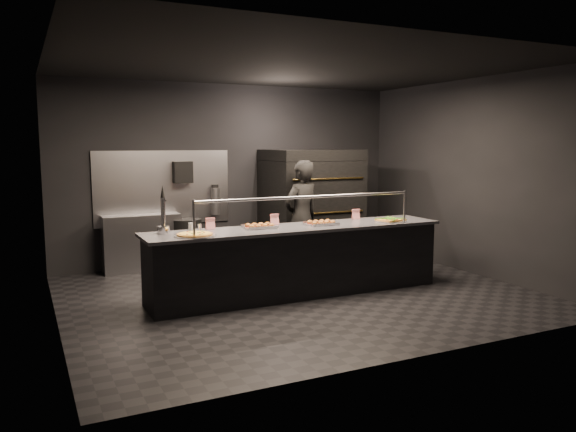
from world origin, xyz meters
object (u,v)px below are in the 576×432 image
object	(u,v)px
towel_dispenser	(183,172)
service_counter	(298,260)
beer_tap	(163,220)
trash_bin	(187,244)
prep_shelf	(142,243)
slider_tray_a	(260,226)
pizza_oven	(311,205)
slider_tray_b	(321,223)
round_pizza	(195,235)
square_pizza	(391,220)
worker	(301,218)
fire_extinguisher	(215,201)

from	to	relation	value
towel_dispenser	service_counter	bearing A→B (deg)	-69.37
beer_tap	trash_bin	world-z (taller)	beer_tap
prep_shelf	slider_tray_a	bearing A→B (deg)	-64.00
pizza_oven	slider_tray_b	xyz separation A→B (m)	(-0.85, -1.90, -0.02)
towel_dispenser	slider_tray_a	world-z (taller)	towel_dispenser
beer_tap	prep_shelf	bearing A→B (deg)	86.20
trash_bin	prep_shelf	bearing A→B (deg)	171.87
round_pizza	towel_dispenser	bearing A→B (deg)	77.78
square_pizza	beer_tap	bearing A→B (deg)	174.26
slider_tray_b	worker	xyz separation A→B (m)	(0.23, 1.03, -0.06)
prep_shelf	slider_tray_b	distance (m)	3.07
slider_tray_b	service_counter	bearing A→B (deg)	-179.70
service_counter	pizza_oven	distance (m)	2.30
fire_extinguisher	round_pizza	distance (m)	2.78
prep_shelf	square_pizza	size ratio (longest dim) A/B	2.84
service_counter	fire_extinguisher	bearing A→B (deg)	98.30
service_counter	trash_bin	xyz separation A→B (m)	(-0.90, 2.22, -0.06)
pizza_oven	square_pizza	world-z (taller)	pizza_oven
beer_tap	slider_tray_a	xyz separation A→B (m)	(1.23, -0.10, -0.14)
service_counter	trash_bin	bearing A→B (deg)	112.06
slider_tray_a	worker	size ratio (longest dim) A/B	0.25
towel_dispenser	prep_shelf	bearing A→B (deg)	-174.29
service_counter	round_pizza	bearing A→B (deg)	-174.12
beer_tap	fire_extinguisher	bearing A→B (deg)	57.80
slider_tray_a	round_pizza	bearing A→B (deg)	-165.53
service_counter	prep_shelf	bearing A→B (deg)	124.59
round_pizza	slider_tray_a	size ratio (longest dim) A/B	1.09
service_counter	fire_extinguisher	size ratio (longest dim) A/B	8.12
round_pizza	square_pizza	distance (m)	2.85
prep_shelf	square_pizza	world-z (taller)	square_pizza
prep_shelf	round_pizza	xyz separation A→B (m)	(0.15, -2.47, 0.49)
fire_extinguisher	beer_tap	world-z (taller)	beer_tap
fire_extinguisher	worker	world-z (taller)	worker
square_pizza	worker	distance (m)	1.42
service_counter	slider_tray_a	xyz separation A→B (m)	(-0.51, 0.09, 0.48)
slider_tray_b	towel_dispenser	bearing A→B (deg)	117.65
fire_extinguisher	trash_bin	size ratio (longest dim) A/B	0.63
fire_extinguisher	slider_tray_b	bearing A→B (deg)	-73.70
pizza_oven	beer_tap	distance (m)	3.40
trash_bin	service_counter	bearing A→B (deg)	-67.94
beer_tap	trash_bin	size ratio (longest dim) A/B	0.74
pizza_oven	towel_dispenser	xyz separation A→B (m)	(-2.10, 0.49, 0.58)
slider_tray_b	trash_bin	world-z (taller)	slider_tray_b
towel_dispenser	fire_extinguisher	bearing A→B (deg)	1.04
square_pizza	slider_tray_b	bearing A→B (deg)	173.13
service_counter	square_pizza	size ratio (longest dim) A/B	9.71
beer_tap	square_pizza	distance (m)	3.16
towel_dispenser	slider_tray_b	bearing A→B (deg)	-62.35
round_pizza	square_pizza	world-z (taller)	square_pizza
slider_tray_b	beer_tap	bearing A→B (deg)	174.83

